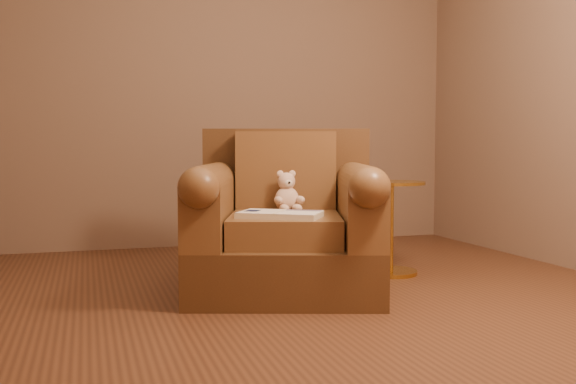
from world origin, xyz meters
name	(u,v)px	position (x,y,z in m)	size (l,w,h in m)	color
floor	(302,296)	(0.00, 0.00, 0.00)	(4.00, 4.00, 0.00)	#58331E
armchair	(285,227)	(-0.04, 0.18, 0.36)	(1.30, 1.27, 0.94)	#4F321A
teddy_bear	(287,195)	(0.00, 0.26, 0.54)	(0.18, 0.20, 0.25)	beige
guidebook	(280,215)	(-0.15, -0.07, 0.47)	(0.50, 0.45, 0.03)	beige
side_table	(391,224)	(0.75, 0.41, 0.33)	(0.43, 0.43, 0.61)	gold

